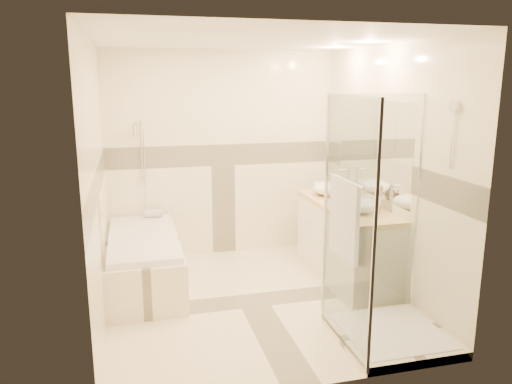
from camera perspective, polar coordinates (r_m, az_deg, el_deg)
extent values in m
cube|color=#FCEDC8|center=(5.09, -0.40, -12.33)|extent=(2.80, 3.00, 0.01)
cube|color=white|center=(4.63, -0.45, 17.09)|extent=(2.80, 3.00, 0.01)
cube|color=#FFF0CB|center=(6.16, -3.80, 4.24)|extent=(2.80, 0.01, 2.50)
cube|color=#FFF0CB|center=(3.30, 5.87, -3.16)|extent=(2.80, 0.01, 2.50)
cube|color=#FFF0CB|center=(4.58, -17.75, 0.76)|extent=(0.01, 3.00, 2.50)
cube|color=#FFF0CB|center=(5.22, 14.74, 2.34)|extent=(0.01, 3.00, 2.50)
cube|color=white|center=(5.44, 13.18, 4.96)|extent=(0.01, 1.60, 1.00)
cylinder|color=silver|center=(6.01, -12.96, 4.71)|extent=(0.02, 0.02, 0.70)
cube|color=#FFF0CB|center=(5.47, -12.67, -7.95)|extent=(0.75, 1.70, 0.50)
cube|color=white|center=(5.38, -12.81, -5.15)|extent=(0.69, 1.60, 0.06)
ellipsoid|color=white|center=(5.40, -12.79, -5.66)|extent=(0.56, 1.40, 0.16)
cube|color=white|center=(5.56, 10.21, -5.87)|extent=(0.55, 1.60, 0.80)
cylinder|color=silver|center=(5.05, 9.14, -5.93)|extent=(0.01, 0.24, 0.01)
cylinder|color=silver|center=(5.76, 6.00, -3.51)|extent=(0.01, 0.24, 0.01)
cube|color=#F4CF81|center=(5.44, 10.39, -1.62)|extent=(0.57, 1.62, 0.05)
cube|color=#FFF0CB|center=(4.52, 15.24, -15.58)|extent=(0.90, 0.90, 0.08)
cube|color=white|center=(4.50, 15.27, -15.08)|extent=(0.80, 0.80, 0.01)
cube|color=white|center=(3.95, 10.44, -3.82)|extent=(0.01, 0.90, 2.00)
cube|color=white|center=(4.53, 13.23, -1.84)|extent=(0.90, 0.01, 2.00)
cylinder|color=silver|center=(3.57, 13.37, -5.77)|extent=(0.03, 0.03, 2.00)
cylinder|color=silver|center=(4.35, 7.91, -2.22)|extent=(0.03, 0.03, 2.00)
cylinder|color=silver|center=(4.75, 18.02, -1.44)|extent=(0.03, 0.03, 2.00)
cylinder|color=silver|center=(4.23, 21.65, 9.12)|extent=(0.03, 0.10, 0.10)
cylinder|color=silver|center=(3.85, 10.17, 1.28)|extent=(0.02, 0.60, 0.02)
cube|color=silver|center=(3.92, 10.00, -3.02)|extent=(0.04, 0.48, 0.62)
ellipsoid|color=white|center=(5.82, 8.39, 0.42)|extent=(0.39, 0.39, 0.16)
ellipsoid|color=white|center=(5.11, 11.82, -1.48)|extent=(0.37, 0.37, 0.15)
cylinder|color=silver|center=(5.89, 10.43, 1.24)|extent=(0.03, 0.03, 0.31)
cylinder|color=silver|center=(5.85, 10.00, 2.47)|extent=(0.11, 0.03, 0.03)
cylinder|color=silver|center=(5.20, 14.08, -0.67)|extent=(0.03, 0.03, 0.27)
cylinder|color=silver|center=(5.15, 13.68, 0.53)|extent=(0.09, 0.02, 0.02)
imported|color=black|center=(5.34, 10.59, -0.85)|extent=(0.07, 0.07, 0.14)
imported|color=black|center=(5.47, 9.95, -0.38)|extent=(0.15, 0.15, 0.16)
cube|color=silver|center=(6.06, 7.44, 0.58)|extent=(0.18, 0.27, 0.08)
cylinder|color=silver|center=(6.03, -11.67, -2.41)|extent=(0.21, 0.09, 0.09)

